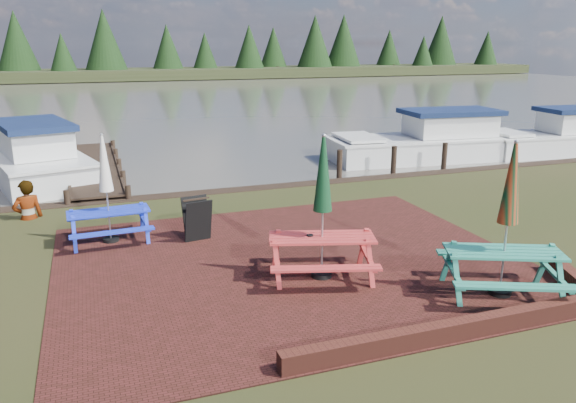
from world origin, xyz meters
The scene contains 14 objects.
ground centered at (0.00, 0.00, 0.00)m, with size 120.00×120.00×0.00m, color black.
paving centered at (0.00, 1.00, 0.01)m, with size 9.00×7.50×0.02m, color #331410.
brick_wall centered at (2.15, -2.42, 0.15)m, with size 6.21×1.79×0.30m.
water centered at (0.00, 37.00, 0.00)m, with size 120.00×60.00×0.02m, color #45423B.
far_treeline centered at (0.00, 66.00, 3.28)m, with size 120.00×10.00×8.10m.
picnic_table_teal centered at (2.90, -1.57, 0.94)m, with size 2.46×2.35×2.69m.
picnic_table_red centered at (0.27, 0.16, 0.93)m, with size 2.33×2.19×2.67m.
picnic_table_blue centered at (-3.33, 3.51, 0.83)m, with size 1.78×1.60×2.37m.
chalkboard centered at (-1.51, 2.99, 0.49)m, with size 0.62×0.65×0.95m.
jetty centered at (-3.50, 11.28, 0.11)m, with size 1.76×9.08×1.00m.
boat_jetty centered at (-5.44, 11.68, 0.45)m, with size 4.41×7.90×2.17m.
boat_near centered at (9.05, 9.89, 0.43)m, with size 8.02×3.41×2.11m.
boat_far centered at (14.78, 9.08, 0.42)m, with size 6.80×2.93×2.07m.
person centered at (-5.18, 5.95, 0.98)m, with size 0.71×0.47×1.96m, color gray.
Camera 1 is at (-3.56, -8.75, 4.21)m, focal length 35.00 mm.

